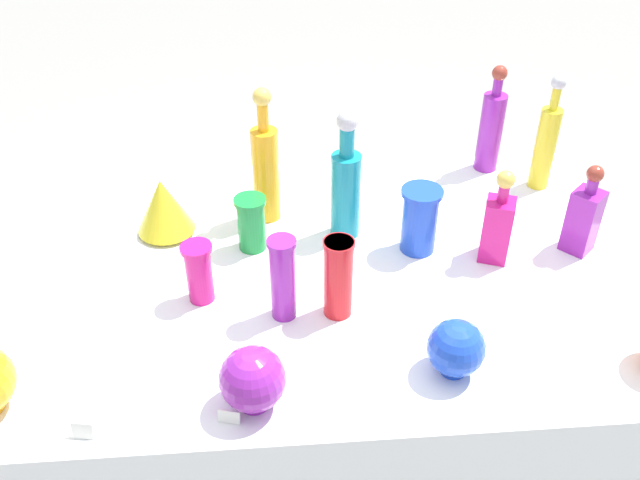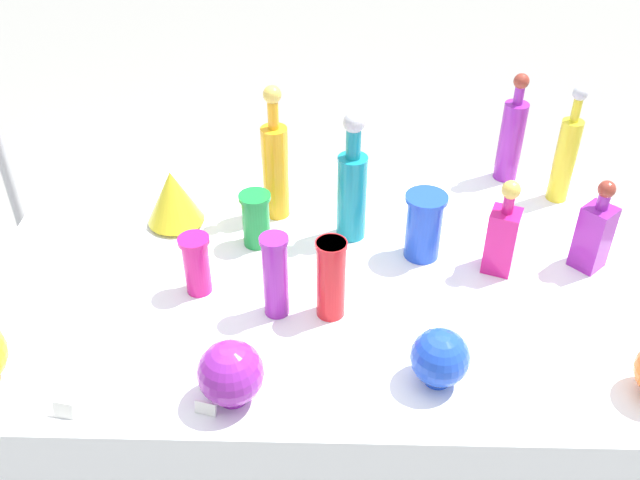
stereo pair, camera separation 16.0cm
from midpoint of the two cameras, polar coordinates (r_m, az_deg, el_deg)
ground_plane at (r=2.53m, az=1.88°, el=-15.91°), size 40.00×40.00×0.00m
display_table at (r=1.99m, az=2.28°, el=-4.27°), size 1.83×1.17×0.76m
tall_bottle_0 at (r=2.02m, az=4.84°, el=4.12°), size 0.09×0.09×0.40m
tall_bottle_1 at (r=2.11m, az=-1.43°, el=5.95°), size 0.08×0.08×0.42m
tall_bottle_2 at (r=2.41m, az=16.95°, el=7.89°), size 0.08×0.08×0.37m
tall_bottle_3 at (r=2.34m, az=20.95°, el=6.35°), size 0.07×0.07×0.38m
square_decanter_0 at (r=2.10m, az=23.18°, el=0.49°), size 0.11×0.11×0.27m
square_decanter_1 at (r=2.00m, az=16.65°, el=0.32°), size 0.10×0.10×0.28m
slender_vase_0 at (r=1.77m, az=3.47°, el=-3.06°), size 0.08×0.08×0.23m
slender_vase_1 at (r=2.00m, az=10.60°, el=1.19°), size 0.12×0.12×0.20m
slender_vase_2 at (r=1.87m, az=-7.46°, el=-1.89°), size 0.08×0.08×0.17m
slender_vase_3 at (r=1.77m, az=-1.00°, el=-2.82°), size 0.07×0.07×0.24m
slender_vase_4 at (r=2.03m, az=-2.91°, el=1.74°), size 0.09×0.09×0.17m
fluted_vase_0 at (r=2.13m, az=-9.58°, el=3.36°), size 0.17×0.17×0.18m
round_bowl_0 at (r=1.59m, az=-4.26°, el=-10.69°), size 0.15×0.15×0.16m
round_bowl_1 at (r=1.66m, az=12.34°, el=-9.28°), size 0.14×0.14×0.14m
price_tag_left at (r=1.61m, az=-6.29°, el=-13.33°), size 0.05×0.02×0.03m
price_tag_center at (r=1.67m, az=-17.22°, el=-12.98°), size 0.05×0.02×0.04m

